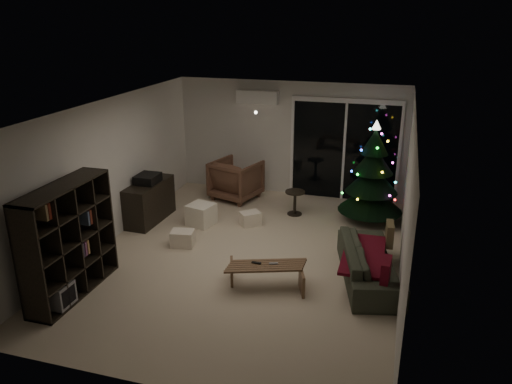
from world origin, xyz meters
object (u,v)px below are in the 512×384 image
sofa (370,263)px  christmas_tree (373,172)px  media_cabinet (150,202)px  coffee_table (266,275)px  bookshelf (56,239)px  armchair (236,180)px

sofa → christmas_tree: (-0.17, 2.33, 0.72)m
media_cabinet → sofa: media_cabinet is taller
sofa → coffee_table: bearing=100.0°
bookshelf → armchair: (1.23, 4.38, -0.40)m
bookshelf → christmas_tree: bearing=64.6°
christmas_tree → bookshelf: bearing=-136.6°
sofa → bookshelf: bearing=96.6°
bookshelf → media_cabinet: size_ratio=1.33×
media_cabinet → sofa: (4.30, -1.15, -0.11)m
media_cabinet → coffee_table: size_ratio=1.09×
bookshelf → coffee_table: bearing=39.5°
bookshelf → christmas_tree: 5.68m
media_cabinet → coffee_table: (2.85, -1.79, -0.21)m
bookshelf → media_cabinet: bookshelf is taller
media_cabinet → christmas_tree: christmas_tree is taller
bookshelf → sofa: 4.61m
media_cabinet → armchair: 2.06m
bookshelf → armchair: bearing=95.5°
armchair → coffee_table: (1.62, -3.43, -0.25)m
sofa → coffee_table: sofa is taller
bookshelf → coffee_table: bookshelf is taller
sofa → christmas_tree: size_ratio=0.97×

